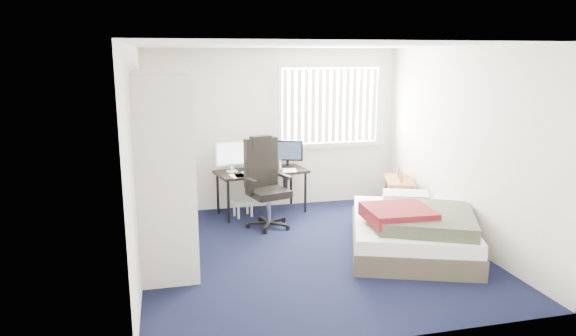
# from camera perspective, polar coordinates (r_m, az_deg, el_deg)

# --- Properties ---
(ground) EXTENTS (4.20, 4.20, 0.00)m
(ground) POSITION_cam_1_polar(r_m,az_deg,el_deg) (6.47, 2.51, -9.26)
(ground) COLOR black
(ground) RESTS_ON ground
(room_shell) EXTENTS (4.20, 4.20, 4.20)m
(room_shell) POSITION_cam_1_polar(r_m,az_deg,el_deg) (6.08, 2.65, 4.09)
(room_shell) COLOR silver
(room_shell) RESTS_ON ground
(window_assembly) EXTENTS (1.72, 0.09, 1.32)m
(window_assembly) POSITION_cam_1_polar(r_m,az_deg,el_deg) (8.27, 4.69, 6.90)
(window_assembly) COLOR white
(window_assembly) RESTS_ON ground
(closet) EXTENTS (0.64, 1.84, 2.22)m
(closet) POSITION_cam_1_polar(r_m,az_deg,el_deg) (6.12, -13.29, 2.33)
(closet) COLOR beige
(closet) RESTS_ON ground
(desk) EXTENTS (1.46, 0.89, 1.13)m
(desk) POSITION_cam_1_polar(r_m,az_deg,el_deg) (7.84, -3.02, 0.07)
(desk) COLOR black
(desk) RESTS_ON ground
(office_chair) EXTENTS (0.74, 0.74, 1.28)m
(office_chair) POSITION_cam_1_polar(r_m,az_deg,el_deg) (7.29, -2.47, -2.69)
(office_chair) COLOR black
(office_chair) RESTS_ON ground
(footstool) EXTENTS (0.35, 0.31, 0.24)m
(footstool) POSITION_cam_1_polar(r_m,az_deg,el_deg) (7.79, -5.04, -4.07)
(footstool) COLOR white
(footstool) RESTS_ON ground
(nightstand) EXTENTS (0.63, 0.88, 0.73)m
(nightstand) POSITION_cam_1_polar(r_m,az_deg,el_deg) (8.00, 12.23, -1.67)
(nightstand) COLOR brown
(nightstand) RESTS_ON ground
(bed) EXTENTS (2.01, 2.29, 0.63)m
(bed) POSITION_cam_1_polar(r_m,az_deg,el_deg) (6.61, 13.61, -6.61)
(bed) COLOR #473E33
(bed) RESTS_ON ground
(pine_box) EXTENTS (0.41, 0.34, 0.27)m
(pine_box) POSITION_cam_1_polar(r_m,az_deg,el_deg) (6.48, -12.57, -8.24)
(pine_box) COLOR tan
(pine_box) RESTS_ON ground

